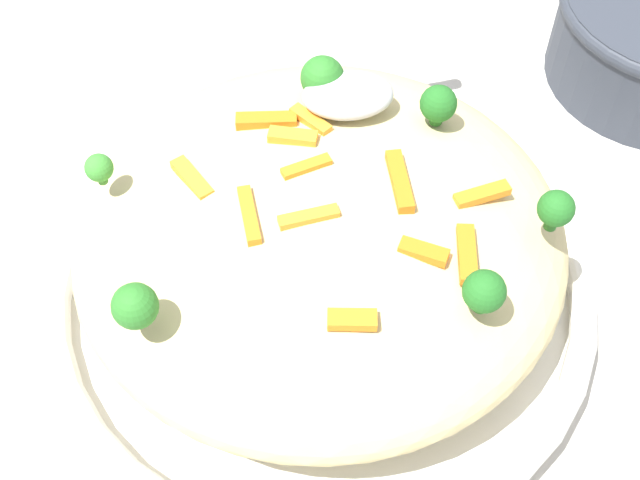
% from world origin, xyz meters
% --- Properties ---
extents(ground_plane, '(2.40, 2.40, 0.00)m').
position_xyz_m(ground_plane, '(0.00, 0.00, 0.00)').
color(ground_plane, beige).
extents(serving_bowl, '(0.36, 0.36, 0.04)m').
position_xyz_m(serving_bowl, '(0.00, 0.00, 0.02)').
color(serving_bowl, white).
rests_on(serving_bowl, ground_plane).
extents(pasta_mound, '(0.30, 0.29, 0.09)m').
position_xyz_m(pasta_mound, '(0.00, 0.00, 0.08)').
color(pasta_mound, '#DBC689').
rests_on(pasta_mound, serving_bowl).
extents(carrot_piece_0, '(0.03, 0.01, 0.01)m').
position_xyz_m(carrot_piece_0, '(-0.01, -0.02, 0.12)').
color(carrot_piece_0, orange).
rests_on(carrot_piece_0, pasta_mound).
extents(carrot_piece_1, '(0.03, 0.03, 0.01)m').
position_xyz_m(carrot_piece_1, '(-0.07, 0.02, 0.12)').
color(carrot_piece_1, orange).
rests_on(carrot_piece_1, pasta_mound).
extents(carrot_piece_2, '(0.03, 0.01, 0.01)m').
position_xyz_m(carrot_piece_2, '(0.01, -0.08, 0.12)').
color(carrot_piece_2, orange).
rests_on(carrot_piece_2, pasta_mound).
extents(carrot_piece_3, '(0.01, 0.04, 0.01)m').
position_xyz_m(carrot_piece_3, '(-0.04, -0.02, 0.12)').
color(carrot_piece_3, orange).
rests_on(carrot_piece_3, pasta_mound).
extents(carrot_piece_4, '(0.03, 0.02, 0.01)m').
position_xyz_m(carrot_piece_4, '(-0.01, 0.02, 0.12)').
color(carrot_piece_4, orange).
rests_on(carrot_piece_4, pasta_mound).
extents(carrot_piece_5, '(0.04, 0.01, 0.01)m').
position_xyz_m(carrot_piece_5, '(-0.03, 0.06, 0.12)').
color(carrot_piece_5, orange).
rests_on(carrot_piece_5, pasta_mound).
extents(carrot_piece_6, '(0.01, 0.04, 0.01)m').
position_xyz_m(carrot_piece_6, '(0.05, 0.00, 0.12)').
color(carrot_piece_6, orange).
rests_on(carrot_piece_6, pasta_mound).
extents(carrot_piece_7, '(0.03, 0.02, 0.01)m').
position_xyz_m(carrot_piece_7, '(-0.01, 0.04, 0.12)').
color(carrot_piece_7, orange).
rests_on(carrot_piece_7, pasta_mound).
extents(carrot_piece_8, '(0.03, 0.02, 0.01)m').
position_xyz_m(carrot_piece_8, '(0.05, -0.05, 0.12)').
color(carrot_piece_8, orange).
rests_on(carrot_piece_8, pasta_mound).
extents(carrot_piece_9, '(0.03, 0.02, 0.01)m').
position_xyz_m(carrot_piece_9, '(0.09, -0.01, 0.12)').
color(carrot_piece_9, orange).
rests_on(carrot_piece_9, pasta_mound).
extents(carrot_piece_10, '(0.02, 0.03, 0.01)m').
position_xyz_m(carrot_piece_10, '(0.00, 0.06, 0.12)').
color(carrot_piece_10, orange).
rests_on(carrot_piece_10, pasta_mound).
extents(carrot_piece_11, '(0.01, 0.04, 0.01)m').
position_xyz_m(carrot_piece_11, '(0.07, -0.05, 0.12)').
color(carrot_piece_11, orange).
rests_on(carrot_piece_11, pasta_mound).
extents(broccoli_floret_0, '(0.02, 0.02, 0.03)m').
position_xyz_m(broccoli_floret_0, '(0.13, -0.03, 0.13)').
color(broccoli_floret_0, '#205B1C').
rests_on(broccoli_floret_0, pasta_mound).
extents(broccoli_floret_1, '(0.02, 0.02, 0.02)m').
position_xyz_m(broccoli_floret_1, '(-0.12, 0.02, 0.13)').
color(broccoli_floret_1, '#377928').
rests_on(broccoli_floret_1, pasta_mound).
extents(broccoli_floret_2, '(0.02, 0.02, 0.03)m').
position_xyz_m(broccoli_floret_2, '(0.08, 0.05, 0.13)').
color(broccoli_floret_2, '#205B1C').
rests_on(broccoli_floret_2, pasta_mound).
extents(broccoli_floret_3, '(0.02, 0.02, 0.03)m').
position_xyz_m(broccoli_floret_3, '(0.07, -0.08, 0.13)').
color(broccoli_floret_3, '#205B1C').
rests_on(broccoli_floret_3, pasta_mound).
extents(broccoli_floret_4, '(0.03, 0.03, 0.03)m').
position_xyz_m(broccoli_floret_4, '(0.01, 0.08, 0.13)').
color(broccoli_floret_4, '#296820').
rests_on(broccoli_floret_4, pasta_mound).
extents(broccoli_floret_5, '(0.02, 0.02, 0.03)m').
position_xyz_m(broccoli_floret_5, '(-0.10, -0.07, 0.13)').
color(broccoli_floret_5, '#296820').
rests_on(broccoli_floret_5, pasta_mound).
extents(serving_spoon, '(0.19, 0.14, 0.09)m').
position_xyz_m(serving_spoon, '(0.02, 0.10, 0.14)').
color(serving_spoon, '#B7B7BC').
rests_on(serving_spoon, pasta_mound).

